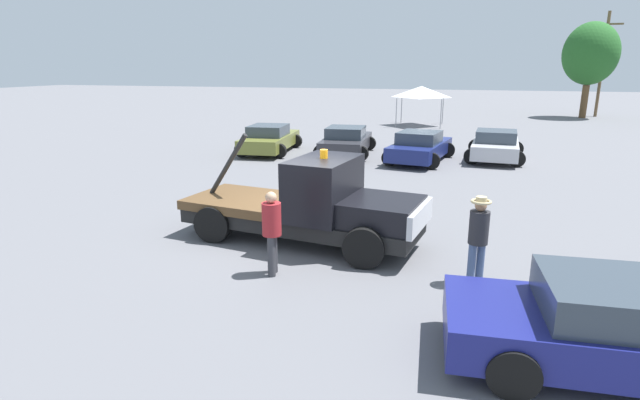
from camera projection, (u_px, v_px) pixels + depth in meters
ground_plane at (300, 240)px, 12.06m from camera, size 160.00×160.00×0.00m
tow_truck at (313, 206)px, 11.68m from camera, size 6.01×2.80×2.51m
person_near_truck at (478, 233)px, 9.45m from camera, size 0.38×0.38×1.73m
person_at_hood at (272, 227)px, 9.87m from camera, size 0.38×0.38×1.72m
parked_car_olive at (270, 139)px, 24.08m from camera, size 2.72×4.74×1.34m
parked_car_charcoal at (346, 141)px, 23.40m from camera, size 2.66×4.59×1.34m
parked_car_navy at (420, 147)px, 21.76m from camera, size 2.95×4.71×1.34m
parked_car_silver at (495, 146)px, 22.14m from camera, size 2.69×4.34×1.34m
canopy_tent_white at (421, 92)px, 34.40m from camera, size 3.03×3.03×2.71m
tree_left at (591, 54)px, 38.87m from camera, size 4.13×4.13×7.37m
utility_pole at (603, 62)px, 39.99m from camera, size 2.20×0.24×8.22m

